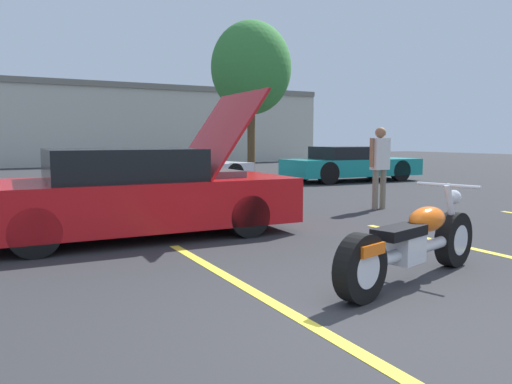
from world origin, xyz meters
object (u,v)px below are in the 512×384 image
(tree_background, at_px, (251,68))
(parked_car_right_row, at_px, (350,164))
(spectator_by_show_car, at_px, (380,161))
(show_car_hood_open, at_px, (136,193))
(parked_car_mid_row, at_px, (182,170))
(motorcycle, at_px, (413,244))

(tree_background, distance_m, parked_car_right_row, 6.35)
(tree_background, distance_m, spectator_by_show_car, 11.46)
(show_car_hood_open, xyz_separation_m, parked_car_mid_row, (2.93, 6.25, -0.09))
(motorcycle, distance_m, show_car_hood_open, 4.09)
(tree_background, height_order, motorcycle, tree_background)
(tree_background, relative_size, parked_car_mid_row, 1.41)
(tree_background, xyz_separation_m, show_car_hood_open, (-7.70, -11.10, -3.64))
(parked_car_mid_row, bearing_deg, show_car_hood_open, -131.16)
(tree_background, bearing_deg, spectator_by_show_car, -103.99)
(parked_car_right_row, bearing_deg, tree_background, 106.16)
(motorcycle, xyz_separation_m, spectator_by_show_car, (3.27, 4.12, 0.59))
(tree_background, bearing_deg, show_car_hood_open, -124.74)
(spectator_by_show_car, bearing_deg, parked_car_right_row, 56.05)
(parked_car_mid_row, bearing_deg, tree_background, 29.45)
(parked_car_right_row, xyz_separation_m, parked_car_mid_row, (-5.90, 0.18, -0.04))
(motorcycle, distance_m, parked_car_right_row, 12.03)
(tree_background, height_order, show_car_hood_open, tree_background)
(show_car_hood_open, xyz_separation_m, spectator_by_show_car, (5.04, 0.44, 0.35))
(show_car_hood_open, distance_m, parked_car_mid_row, 6.90)
(show_car_hood_open, height_order, parked_car_mid_row, show_car_hood_open)
(show_car_hood_open, height_order, spectator_by_show_car, show_car_hood_open)
(show_car_hood_open, relative_size, parked_car_right_row, 0.98)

